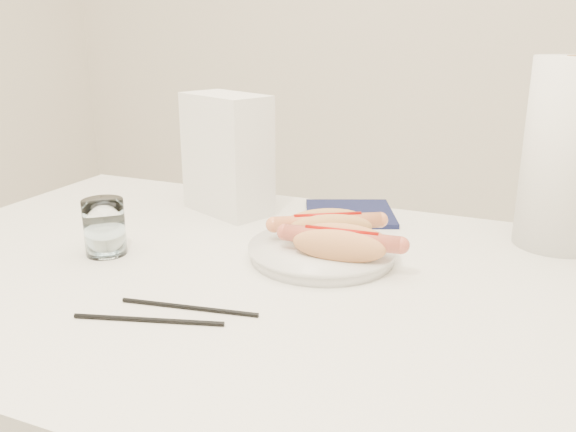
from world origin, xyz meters
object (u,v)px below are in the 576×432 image
at_px(table, 247,307).
at_px(hotdog_left, 327,227).
at_px(hotdog_right, 341,243).
at_px(napkin_box, 227,154).
at_px(water_glass, 104,227).
at_px(plate, 322,253).
at_px(paper_towel_roll, 567,155).

xyz_separation_m(table, hotdog_left, (0.08, 0.13, 0.10)).
bearing_deg(hotdog_right, hotdog_left, 120.07).
bearing_deg(napkin_box, water_glass, -80.51).
relative_size(hotdog_left, napkin_box, 0.71).
distance_m(hotdog_right, napkin_box, 0.36).
bearing_deg(water_glass, plate, 19.54).
height_order(plate, napkin_box, napkin_box).
height_order(hotdog_left, paper_towel_roll, paper_towel_roll).
relative_size(hotdog_right, paper_towel_roll, 0.58).
relative_size(table, hotdog_right, 6.74).
bearing_deg(plate, water_glass, -160.46).
distance_m(water_glass, paper_towel_roll, 0.75).
relative_size(table, paper_towel_roll, 3.92).
relative_size(hotdog_right, water_glass, 1.98).
bearing_deg(water_glass, table, 5.68).
bearing_deg(water_glass, hotdog_left, 25.42).
bearing_deg(hotdog_right, plate, 140.04).
height_order(hotdog_right, water_glass, water_glass).
xyz_separation_m(plate, paper_towel_roll, (0.34, 0.21, 0.14)).
bearing_deg(hotdog_left, hotdog_right, -86.88).
bearing_deg(napkin_box, hotdog_right, -9.52).
xyz_separation_m(hotdog_right, water_glass, (-0.37, -0.09, 0.00)).
bearing_deg(plate, paper_towel_roll, 32.27).
bearing_deg(plate, table, -133.74).
bearing_deg(napkin_box, hotdog_left, -3.30).
bearing_deg(hotdog_left, paper_towel_roll, -3.91).
relative_size(water_glass, paper_towel_roll, 0.29).
height_order(table, hotdog_right, hotdog_right).
bearing_deg(water_glass, napkin_box, 75.83).
bearing_deg(paper_towel_roll, water_glass, -153.65).
xyz_separation_m(table, water_glass, (-0.24, -0.02, 0.10)).
bearing_deg(hotdog_right, table, -157.77).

